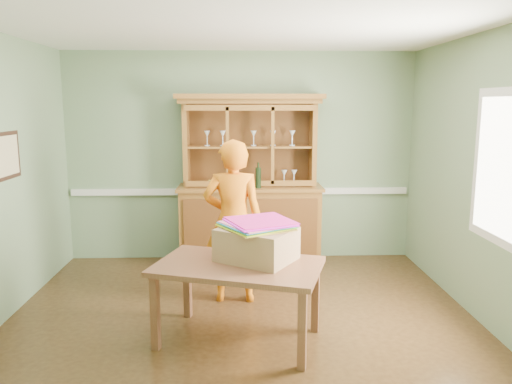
{
  "coord_description": "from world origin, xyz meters",
  "views": [
    {
      "loc": [
        -0.02,
        -4.5,
        2.04
      ],
      "look_at": [
        0.15,
        0.4,
        1.17
      ],
      "focal_mm": 35.0,
      "sensor_mm": 36.0,
      "label": 1
    }
  ],
  "objects_px": {
    "cardboard_box": "(257,244)",
    "china_hutch": "(250,205)",
    "person": "(233,222)",
    "dining_table": "(238,273)"
  },
  "relations": [
    {
      "from": "cardboard_box",
      "to": "china_hutch",
      "type": "bearing_deg",
      "value": 90.36
    },
    {
      "from": "cardboard_box",
      "to": "person",
      "type": "xyz_separation_m",
      "value": [
        -0.21,
        0.81,
        0.01
      ]
    },
    {
      "from": "person",
      "to": "cardboard_box",
      "type": "bearing_deg",
      "value": 106.89
    },
    {
      "from": "china_hutch",
      "to": "dining_table",
      "type": "height_order",
      "value": "china_hutch"
    },
    {
      "from": "cardboard_box",
      "to": "person",
      "type": "distance_m",
      "value": 0.84
    },
    {
      "from": "dining_table",
      "to": "cardboard_box",
      "type": "relative_size",
      "value": 2.58
    },
    {
      "from": "dining_table",
      "to": "person",
      "type": "bearing_deg",
      "value": 110.29
    },
    {
      "from": "china_hutch",
      "to": "dining_table",
      "type": "bearing_deg",
      "value": -93.94
    },
    {
      "from": "dining_table",
      "to": "person",
      "type": "distance_m",
      "value": 0.95
    },
    {
      "from": "china_hutch",
      "to": "cardboard_box",
      "type": "distance_m",
      "value": 2.07
    }
  ]
}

